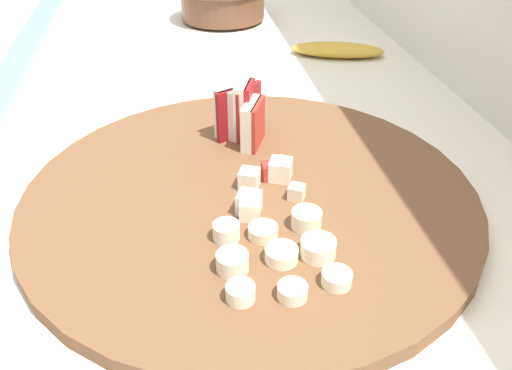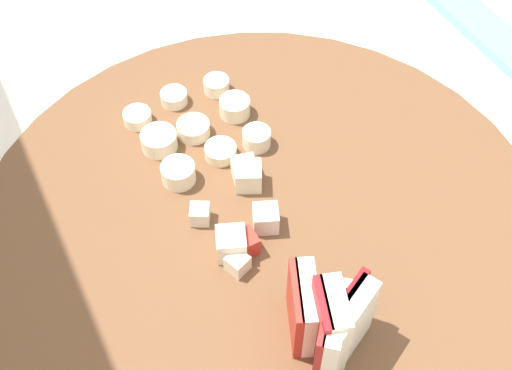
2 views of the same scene
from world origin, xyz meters
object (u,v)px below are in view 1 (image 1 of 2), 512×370
apple_wedge_fan (243,114)px  ceramic_bowl (223,1)px  apple_dice_pile (265,184)px  banana_slice_rows (279,251)px  banana_peel (338,50)px  cutting_board (250,196)px

apple_wedge_fan → ceramic_bowl: bearing=176.3°
apple_wedge_fan → apple_dice_pile: size_ratio=0.77×
apple_wedge_fan → apple_dice_pile: 0.11m
apple_dice_pile → banana_slice_rows: (0.09, -0.01, -0.00)m
ceramic_bowl → banana_peel: ceramic_bowl is taller
ceramic_bowl → banana_peel: (0.22, 0.16, -0.03)m
apple_wedge_fan → ceramic_bowl: (-0.50, 0.03, -0.01)m
cutting_board → apple_dice_pile: size_ratio=4.73×
banana_slice_rows → ceramic_bowl: size_ratio=0.63×
apple_wedge_fan → apple_dice_pile: apple_wedge_fan is taller
apple_wedge_fan → banana_peel: bearing=145.0°
cutting_board → apple_wedge_fan: (-0.11, 0.01, 0.04)m
cutting_board → apple_dice_pile: (0.01, 0.01, 0.02)m
cutting_board → apple_dice_pile: bearing=60.5°
apple_wedge_fan → ceramic_bowl: size_ratio=0.43×
banana_slice_rows → ceramic_bowl: ceramic_bowl is taller
cutting_board → banana_peel: size_ratio=2.93×
apple_wedge_fan → banana_peel: (-0.28, 0.19, -0.03)m
apple_dice_pile → apple_wedge_fan: bearing=-177.6°
apple_wedge_fan → ceramic_bowl: 0.50m
apple_wedge_fan → ceramic_bowl: apple_wedge_fan is taller
ceramic_bowl → banana_peel: bearing=36.2°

